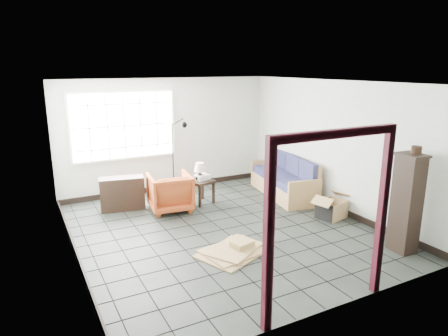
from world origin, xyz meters
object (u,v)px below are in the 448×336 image
armchair (170,190)px  tall_shelf (406,203)px  futon_sofa (286,181)px  side_table (201,184)px

armchair → tall_shelf: 4.35m
armchair → futon_sofa: bearing=-178.5°
futon_sofa → side_table: size_ratio=3.74×
armchair → side_table: 0.74m
armchair → side_table: (0.74, 0.10, 0.00)m
side_table → futon_sofa: bearing=-10.8°
futon_sofa → side_table: bearing=178.9°
tall_shelf → armchair: bearing=131.6°
tall_shelf → side_table: bearing=122.3°
futon_sofa → tall_shelf: tall_shelf is taller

